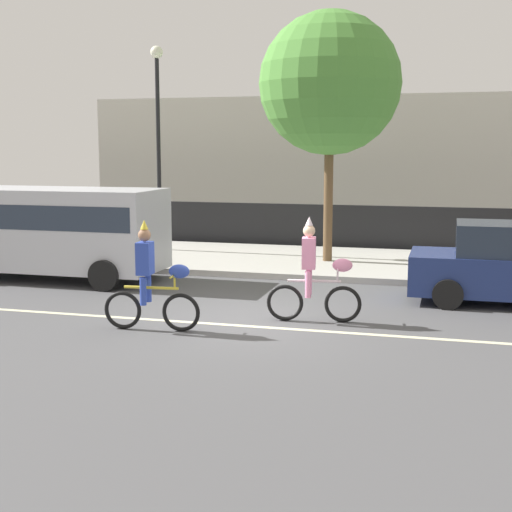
# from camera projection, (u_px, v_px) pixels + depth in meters

# --- Properties ---
(ground_plane) EXTENTS (80.00, 80.00, 0.00)m
(ground_plane) POSITION_uv_depth(u_px,v_px,m) (248.00, 319.00, 13.13)
(ground_plane) COLOR #4C4C4F
(road_centre_line) EXTENTS (36.00, 0.14, 0.01)m
(road_centre_line) POSITION_uv_depth(u_px,v_px,m) (240.00, 326.00, 12.65)
(road_centre_line) COLOR beige
(road_centre_line) RESTS_ON ground
(sidewalk_curb) EXTENTS (60.00, 5.00, 0.15)m
(sidewalk_curb) POSITION_uv_depth(u_px,v_px,m) (314.00, 262.00, 19.32)
(sidewalk_curb) COLOR #ADAAA3
(sidewalk_curb) RESTS_ON ground
(fence_line) EXTENTS (40.00, 0.08, 1.40)m
(fence_line) POSITION_uv_depth(u_px,v_px,m) (331.00, 227.00, 21.99)
(fence_line) COLOR black
(fence_line) RESTS_ON ground
(building_backdrop) EXTENTS (28.00, 8.00, 5.05)m
(building_backdrop) POSITION_uv_depth(u_px,v_px,m) (458.00, 163.00, 28.94)
(building_backdrop) COLOR beige
(building_backdrop) RESTS_ON ground
(parade_cyclist_cobalt) EXTENTS (1.72, 0.50, 1.92)m
(parade_cyclist_cobalt) POSITION_uv_depth(u_px,v_px,m) (152.00, 282.00, 12.23)
(parade_cyclist_cobalt) COLOR black
(parade_cyclist_cobalt) RESTS_ON ground
(parade_cyclist_pink) EXTENTS (1.71, 0.52, 1.92)m
(parade_cyclist_pink) POSITION_uv_depth(u_px,v_px,m) (315.00, 276.00, 12.85)
(parade_cyclist_pink) COLOR black
(parade_cyclist_pink) RESTS_ON ground
(parked_van_silver) EXTENTS (5.00, 2.22, 2.18)m
(parked_van_silver) POSITION_uv_depth(u_px,v_px,m) (61.00, 227.00, 16.92)
(parked_van_silver) COLOR silver
(parked_van_silver) RESTS_ON ground
(street_lamp_post) EXTENTS (0.36, 0.36, 5.86)m
(street_lamp_post) POSITION_uv_depth(u_px,v_px,m) (158.00, 118.00, 20.56)
(street_lamp_post) COLOR black
(street_lamp_post) RESTS_ON sidewalk_curb
(street_tree_near_lamp) EXTENTS (3.67, 3.67, 6.46)m
(street_tree_near_lamp) POSITION_uv_depth(u_px,v_px,m) (330.00, 84.00, 18.33)
(street_tree_near_lamp) COLOR brown
(street_tree_near_lamp) RESTS_ON sidewalk_curb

